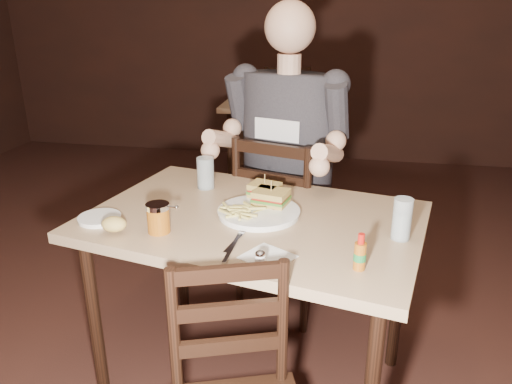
% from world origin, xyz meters
% --- Properties ---
extents(room_shell, '(7.00, 7.00, 7.00)m').
position_xyz_m(room_shell, '(0.00, 0.00, 1.40)').
color(room_shell, black).
rests_on(room_shell, ground).
extents(main_table, '(1.37, 1.05, 0.77)m').
position_xyz_m(main_table, '(0.29, 0.17, 0.69)').
color(main_table, tan).
rests_on(main_table, ground).
extents(bg_table, '(0.81, 0.81, 0.77)m').
position_xyz_m(bg_table, '(0.02, 2.50, 0.68)').
color(bg_table, tan).
rests_on(bg_table, ground).
extents(chair_far, '(0.55, 0.58, 0.95)m').
position_xyz_m(chair_far, '(0.34, 0.76, 0.47)').
color(chair_far, black).
rests_on(chair_far, ground).
extents(bg_chair_far, '(0.56, 0.60, 1.00)m').
position_xyz_m(bg_chair_far, '(0.02, 3.05, 0.50)').
color(bg_chair_far, black).
rests_on(bg_chair_far, ground).
extents(bg_chair_near, '(0.49, 0.52, 0.90)m').
position_xyz_m(bg_chair_near, '(0.02, 1.95, 0.45)').
color(bg_chair_near, black).
rests_on(bg_chair_near, ground).
extents(diner, '(0.71, 0.62, 1.05)m').
position_xyz_m(diner, '(0.33, 0.71, 1.01)').
color(diner, '#302E33').
rests_on(diner, chair_far).
extents(dinner_plate, '(0.36, 0.36, 0.02)m').
position_xyz_m(dinner_plate, '(0.31, 0.18, 0.78)').
color(dinner_plate, white).
rests_on(dinner_plate, main_table).
extents(sandwich_left, '(0.15, 0.13, 0.11)m').
position_xyz_m(sandwich_left, '(0.34, 0.25, 0.84)').
color(sandwich_left, tan).
rests_on(sandwich_left, dinner_plate).
extents(sandwich_right, '(0.14, 0.12, 0.10)m').
position_xyz_m(sandwich_right, '(0.30, 0.32, 0.84)').
color(sandwich_right, tan).
rests_on(sandwich_right, dinner_plate).
extents(fries_pile, '(0.26, 0.21, 0.04)m').
position_xyz_m(fries_pile, '(0.27, 0.14, 0.81)').
color(fries_pile, '#D8CA68').
rests_on(fries_pile, dinner_plate).
extents(ketchup_dollop, '(0.05, 0.05, 0.01)m').
position_xyz_m(ketchup_dollop, '(0.37, 0.21, 0.79)').
color(ketchup_dollop, maroon).
rests_on(ketchup_dollop, dinner_plate).
extents(glass_left, '(0.09, 0.09, 0.14)m').
position_xyz_m(glass_left, '(0.03, 0.43, 0.84)').
color(glass_left, silver).
rests_on(glass_left, main_table).
extents(glass_right, '(0.08, 0.08, 0.15)m').
position_xyz_m(glass_right, '(0.82, 0.08, 0.84)').
color(glass_right, silver).
rests_on(glass_right, main_table).
extents(hot_sauce, '(0.04, 0.04, 0.12)m').
position_xyz_m(hot_sauce, '(0.68, -0.16, 0.83)').
color(hot_sauce, '#944E11').
rests_on(hot_sauce, main_table).
extents(salt_shaker, '(0.04, 0.04, 0.06)m').
position_xyz_m(salt_shaker, '(0.38, -0.22, 0.80)').
color(salt_shaker, white).
rests_on(salt_shaker, main_table).
extents(syrup_dispenser, '(0.10, 0.10, 0.11)m').
position_xyz_m(syrup_dispenser, '(-0.01, -0.03, 0.82)').
color(syrup_dispenser, '#944E11').
rests_on(syrup_dispenser, main_table).
extents(napkin, '(0.19, 0.19, 0.00)m').
position_xyz_m(napkin, '(0.40, -0.14, 0.77)').
color(napkin, white).
rests_on(napkin, main_table).
extents(knife, '(0.02, 0.23, 0.01)m').
position_xyz_m(knife, '(0.27, -0.10, 0.78)').
color(knife, silver).
rests_on(knife, napkin).
extents(fork, '(0.04, 0.16, 0.01)m').
position_xyz_m(fork, '(0.27, -0.07, 0.78)').
color(fork, silver).
rests_on(fork, napkin).
extents(side_plate, '(0.18, 0.18, 0.01)m').
position_xyz_m(side_plate, '(-0.27, 0.03, 0.78)').
color(side_plate, white).
rests_on(side_plate, main_table).
extents(bread_roll, '(0.10, 0.09, 0.05)m').
position_xyz_m(bread_roll, '(-0.16, -0.07, 0.81)').
color(bread_roll, tan).
rests_on(bread_roll, side_plate).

